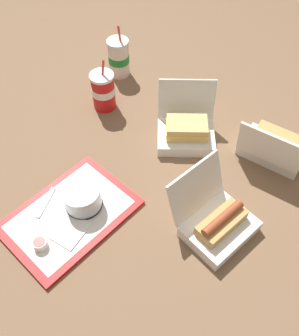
{
  "coord_description": "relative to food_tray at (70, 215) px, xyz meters",
  "views": [
    {
      "loc": [
        -0.62,
        -0.42,
        0.96
      ],
      "look_at": [
        -0.01,
        -0.03,
        0.05
      ],
      "focal_mm": 40.0,
      "sensor_mm": 36.0,
      "label": 1
    }
  ],
  "objects": [
    {
      "name": "cake_container",
      "position": [
        0.05,
        -0.01,
        0.04
      ],
      "size": [
        0.11,
        0.11,
        0.07
      ],
      "color": "black",
      "rests_on": "food_tray"
    },
    {
      "name": "clamshell_hotdog_back",
      "position": [
        0.19,
        -0.38,
        0.03
      ],
      "size": [
        0.24,
        0.25,
        0.18
      ],
      "color": "white",
      "rests_on": "ground_plane"
    },
    {
      "name": "ground_plane",
      "position": [
        0.26,
        -0.09,
        -0.01
      ],
      "size": [
        3.2,
        3.2,
        0.0
      ],
      "primitive_type": "plane",
      "color": "brown"
    },
    {
      "name": "plastic_fork",
      "position": [
        -0.01,
        0.09,
        0.01
      ],
      "size": [
        0.11,
        0.04,
        0.0
      ],
      "primitive_type": "cube",
      "rotation": [
        0.0,
        0.0,
        0.29
      ],
      "color": "white",
      "rests_on": "food_tray"
    },
    {
      "name": "food_tray",
      "position": [
        0.0,
        0.0,
        0.0
      ],
      "size": [
        0.41,
        0.32,
        0.01
      ],
      "color": "red",
      "rests_on": "ground_plane"
    },
    {
      "name": "clamshell_sandwich_left",
      "position": [
        0.46,
        -0.13,
        0.04
      ],
      "size": [
        0.26,
        0.26,
        0.18
      ],
      "color": "white",
      "rests_on": "ground_plane"
    },
    {
      "name": "soda_cup_right",
      "position": [
        0.63,
        0.27,
        0.07
      ],
      "size": [
        0.09,
        0.09,
        0.21
      ],
      "color": "white",
      "rests_on": "ground_plane"
    },
    {
      "name": "clamshell_sandwich_front",
      "position": [
        0.54,
        -0.41,
        0.04
      ],
      "size": [
        0.16,
        0.21,
        0.17
      ],
      "color": "white",
      "rests_on": "ground_plane"
    },
    {
      "name": "ketchup_cup",
      "position": [
        -0.12,
        -0.0,
        0.02
      ],
      "size": [
        0.04,
        0.04,
        0.02
      ],
      "color": "white",
      "rests_on": "food_tray"
    },
    {
      "name": "soda_cup_front",
      "position": [
        0.44,
        0.2,
        0.07
      ],
      "size": [
        0.09,
        0.09,
        0.2
      ],
      "color": "red",
      "rests_on": "ground_plane"
    },
    {
      "name": "napkin_stack",
      "position": [
        -0.04,
        -0.03,
        0.01
      ],
      "size": [
        0.1,
        0.1,
        0.0
      ],
      "primitive_type": "cube",
      "rotation": [
        0.0,
        0.0,
        0.03
      ],
      "color": "white",
      "rests_on": "food_tray"
    }
  ]
}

